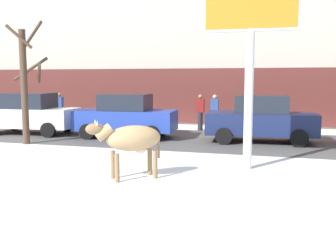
% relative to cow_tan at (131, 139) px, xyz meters
% --- Properties ---
extents(ground_plane, '(120.00, 120.00, 0.00)m').
position_rel_cow_tan_xyz_m(ground_plane, '(0.69, -1.85, -0.99)').
color(ground_plane, white).
extents(road_strip, '(60.00, 5.60, 0.01)m').
position_rel_cow_tan_xyz_m(road_strip, '(0.69, 6.61, -0.99)').
color(road_strip, '#514F4C').
rests_on(road_strip, ground).
extents(building_facade, '(44.00, 6.10, 13.00)m').
position_rel_cow_tan_xyz_m(building_facade, '(0.69, 13.78, 5.49)').
color(building_facade, '#BCB29E').
rests_on(building_facade, ground).
extents(cow_tan, '(1.74, 1.51, 1.54)m').
position_rel_cow_tan_xyz_m(cow_tan, '(0.00, 0.00, 0.00)').
color(cow_tan, tan).
rests_on(cow_tan, ground).
extents(billboard, '(2.52, 0.24, 5.56)m').
position_rel_cow_tan_xyz_m(billboard, '(2.70, 1.88, 3.32)').
color(billboard, silver).
rests_on(billboard, ground).
extents(car_white_sedan, '(4.30, 2.19, 1.84)m').
position_rel_cow_tan_xyz_m(car_white_sedan, '(-7.29, 6.25, -0.09)').
color(car_white_sedan, white).
rests_on(car_white_sedan, ground).
extents(car_blue_sedan, '(4.30, 2.19, 1.84)m').
position_rel_cow_tan_xyz_m(car_blue_sedan, '(-2.73, 6.40, -0.09)').
color(car_blue_sedan, '#233D9E').
rests_on(car_blue_sedan, ground).
extents(car_navy_sedan, '(4.30, 2.19, 1.84)m').
position_rel_cow_tan_xyz_m(car_navy_sedan, '(2.84, 6.68, -0.09)').
color(car_navy_sedan, '#19234C').
rests_on(car_navy_sedan, ground).
extents(pedestrian_near_billboard, '(0.36, 0.24, 1.73)m').
position_rel_cow_tan_xyz_m(pedestrian_near_billboard, '(0.57, 9.47, -0.11)').
color(pedestrian_near_billboard, '#282833').
rests_on(pedestrian_near_billboard, ground).
extents(pedestrian_by_cars, '(0.36, 0.24, 1.73)m').
position_rel_cow_tan_xyz_m(pedestrian_by_cars, '(-0.12, 9.47, -0.11)').
color(pedestrian_by_cars, '#282833').
rests_on(pedestrian_by_cars, ground).
extents(pedestrian_far_left, '(0.36, 0.24, 1.73)m').
position_rel_cow_tan_xyz_m(pedestrian_far_left, '(-7.73, 9.47, -0.11)').
color(pedestrian_far_left, '#282833').
rests_on(pedestrian_far_left, ground).
extents(bare_tree_right_lot, '(1.68, 1.49, 4.65)m').
position_rel_cow_tan_xyz_m(bare_tree_right_lot, '(-5.75, 3.88, 1.41)').
color(bare_tree_right_lot, '#4C3828').
rests_on(bare_tree_right_lot, ground).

